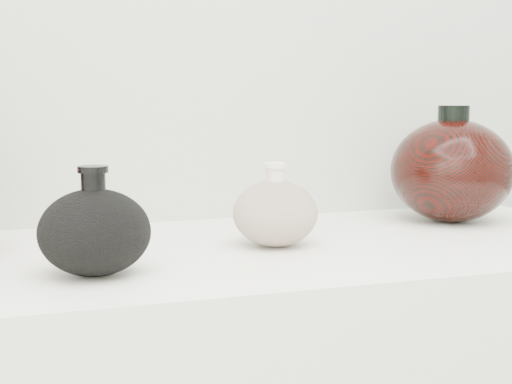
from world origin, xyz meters
name	(u,v)px	position (x,y,z in m)	size (l,w,h in m)	color
black_gourd_vase	(95,231)	(-0.24, 0.85, 0.95)	(0.18, 0.18, 0.13)	black
cream_gourd_vase	(275,213)	(0.03, 0.94, 0.95)	(0.13, 0.13, 0.12)	beige
right_round_pot	(452,170)	(0.39, 1.04, 0.99)	(0.25, 0.25, 0.20)	black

